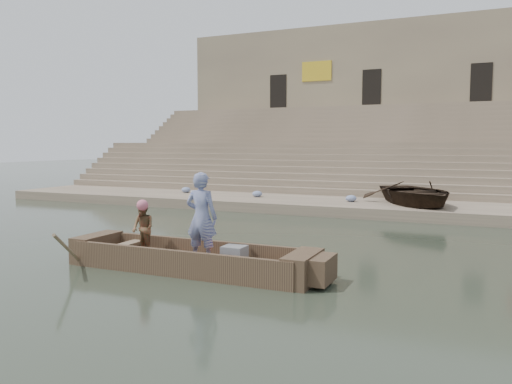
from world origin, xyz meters
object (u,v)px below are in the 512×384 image
Objects in this scene: main_rowboat at (190,265)px; standing_man at (201,217)px; rowing_man at (143,228)px; television at (234,255)px; beached_rowboat at (415,193)px.

main_rowboat is 1.12m from standing_man.
rowing_man is 2.44m from television.
standing_man is 1.72m from rowing_man.
main_rowboat is 11.46m from beached_rowboat.
main_rowboat is at bearing -10.66° from standing_man.
rowing_man is 0.26× the size of beached_rowboat.
main_rowboat is at bearing -138.39° from beached_rowboat.
television is 0.10× the size of beached_rowboat.
beached_rowboat is at bearing 85.35° from rowing_man.
rowing_man is at bearing -10.09° from standing_man.
standing_man is 1.06m from television.
television is at bearing 15.11° from rowing_man.
beached_rowboat is at bearing -108.49° from standing_man.
standing_man is 1.64× the size of rowing_man.
main_rowboat is 4.27× the size of rowing_man.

